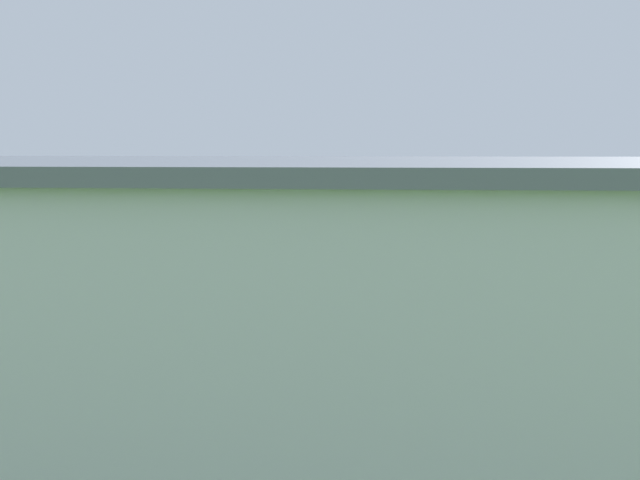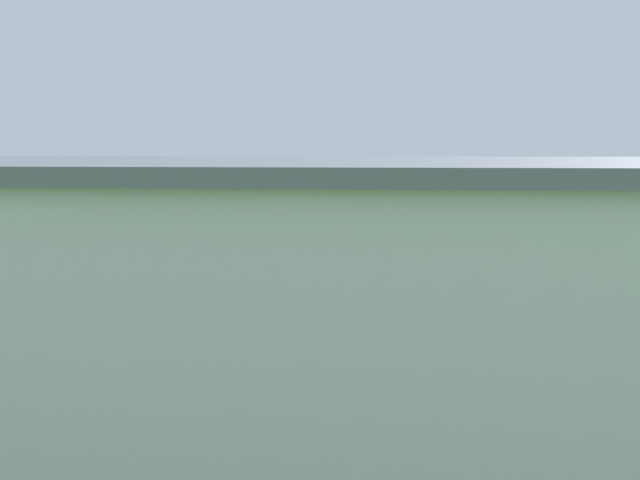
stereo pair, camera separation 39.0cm
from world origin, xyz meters
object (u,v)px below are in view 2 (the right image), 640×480
Objects in this scene: biplane at (368,200)px; person_crossing_taxiway at (605,317)px; person_near_hangar_door at (514,316)px; hangar at (118,311)px.

person_crossing_taxiway is at bearing 119.29° from biplane.
person_near_hangar_door is (3.71, 0.55, 0.07)m from person_crossing_taxiway.
biplane is 4.92× the size of person_crossing_taxiway.
hangar is 23.13× the size of person_near_hangar_door.
biplane is (-3.76, -38.00, 0.78)m from hangar.
person_near_hangar_door reaches higher than person_crossing_taxiway.
person_near_hangar_door is at bearing 109.80° from biplane.
person_near_hangar_door is at bearing 8.40° from person_crossing_taxiway.
person_crossing_taxiway is at bearing -128.36° from hangar.
hangar is at bearing 84.34° from biplane.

